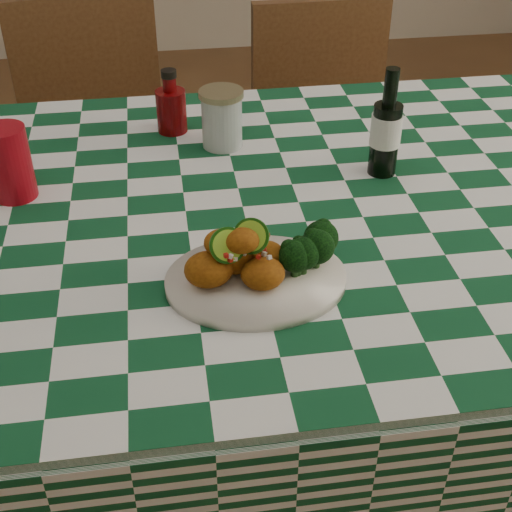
{
  "coord_description": "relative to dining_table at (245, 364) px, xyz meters",
  "views": [
    {
      "loc": [
        -0.14,
        -1.08,
        1.47
      ],
      "look_at": [
        -0.01,
        -0.23,
        0.84
      ],
      "focal_mm": 50.0,
      "sensor_mm": 36.0,
      "label": 1
    }
  ],
  "objects": [
    {
      "name": "wooden_chair_left",
      "position": [
        -0.29,
        0.76,
        0.06
      ],
      "size": [
        0.5,
        0.52,
        0.91
      ],
      "primitive_type": null,
      "rotation": [
        0.0,
        0.0,
        0.23
      ],
      "color": "#472814",
      "rests_on": "ground"
    },
    {
      "name": "plate",
      "position": [
        -0.01,
        -0.23,
        0.4
      ],
      "size": [
        0.28,
        0.22,
        0.02
      ],
      "primitive_type": null,
      "rotation": [
        0.0,
        0.0,
        -0.01
      ],
      "color": "silver",
      "rests_on": "dining_table"
    },
    {
      "name": "ketchup_bottle",
      "position": [
        -0.11,
        0.33,
        0.46
      ],
      "size": [
        0.08,
        0.08,
        0.13
      ],
      "primitive_type": null,
      "rotation": [
        0.0,
        0.0,
        -0.24
      ],
      "color": "#5E0406",
      "rests_on": "dining_table"
    },
    {
      "name": "ground",
      "position": [
        0.0,
        0.0,
        -0.39
      ],
      "size": [
        5.0,
        5.0,
        0.0
      ],
      "primitive_type": "plane",
      "color": "brown",
      "rests_on": "ground"
    },
    {
      "name": "mason_jar",
      "position": [
        -0.01,
        0.24,
        0.45
      ],
      "size": [
        0.1,
        0.1,
        0.12
      ],
      "primitive_type": null,
      "rotation": [
        0.0,
        0.0,
        -0.15
      ],
      "color": "#B2BCBA",
      "rests_on": "dining_table"
    },
    {
      "name": "fried_chicken_pile",
      "position": [
        -0.03,
        -0.23,
        0.46
      ],
      "size": [
        0.14,
        0.1,
        0.09
      ],
      "primitive_type": null,
      "color": "#97530E",
      "rests_on": "plate"
    },
    {
      "name": "broccoli_side",
      "position": [
        0.08,
        -0.22,
        0.44
      ],
      "size": [
        0.08,
        0.08,
        0.06
      ],
      "primitive_type": null,
      "color": "black",
      "rests_on": "plate"
    },
    {
      "name": "wooden_chair_right",
      "position": [
        0.35,
        0.72,
        0.05
      ],
      "size": [
        0.41,
        0.43,
        0.88
      ],
      "primitive_type": null,
      "rotation": [
        0.0,
        0.0,
        0.03
      ],
      "color": "#472814",
      "rests_on": "ground"
    },
    {
      "name": "dining_table",
      "position": [
        0.0,
        0.0,
        0.0
      ],
      "size": [
        1.66,
        1.06,
        0.79
      ],
      "primitive_type": null,
      "color": "#0F4625",
      "rests_on": "ground"
    },
    {
      "name": "red_tumbler",
      "position": [
        -0.41,
        0.1,
        0.46
      ],
      "size": [
        0.09,
        0.09,
        0.14
      ],
      "primitive_type": "cylinder",
      "rotation": [
        0.0,
        0.0,
        -0.12
      ],
      "color": "maroon",
      "rests_on": "dining_table"
    },
    {
      "name": "beer_bottle",
      "position": [
        0.28,
        0.09,
        0.5
      ],
      "size": [
        0.06,
        0.06,
        0.21
      ],
      "primitive_type": null,
      "rotation": [
        0.0,
        0.0,
        0.07
      ],
      "color": "black",
      "rests_on": "dining_table"
    }
  ]
}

